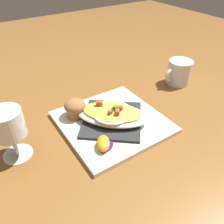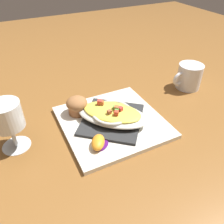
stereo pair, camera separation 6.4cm
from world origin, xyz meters
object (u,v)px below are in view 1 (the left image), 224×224
(gratin_dish, at_px, (112,113))
(stemmed_glass, at_px, (8,127))
(coffee_mug, at_px, (179,74))
(muffin, at_px, (75,108))
(square_plate, at_px, (112,122))
(orange_garnish, at_px, (104,144))

(gratin_dish, height_order, stemmed_glass, stemmed_glass)
(coffee_mug, bearing_deg, muffin, -91.99)
(gratin_dish, relative_size, coffee_mug, 1.94)
(stemmed_glass, bearing_deg, square_plate, 83.29)
(square_plate, xyz_separation_m, orange_garnish, (0.08, -0.08, 0.02))
(square_plate, height_order, coffee_mug, coffee_mug)
(stemmed_glass, bearing_deg, muffin, 104.09)
(square_plate, relative_size, stemmed_glass, 2.10)
(square_plate, height_order, orange_garnish, orange_garnish)
(gratin_dish, relative_size, muffin, 3.63)
(square_plate, bearing_deg, coffee_mug, 100.58)
(square_plate, bearing_deg, orange_garnish, -44.89)
(square_plate, distance_m, muffin, 0.12)
(gratin_dish, bearing_deg, muffin, -135.44)
(gratin_dish, xyz_separation_m, coffee_mug, (-0.06, 0.34, 0.00))
(orange_garnish, bearing_deg, stemmed_glass, -120.05)
(gratin_dish, distance_m, orange_garnish, 0.11)
(stemmed_glass, bearing_deg, gratin_dish, 83.29)
(gratin_dish, relative_size, orange_garnish, 3.51)
(coffee_mug, relative_size, stemmed_glass, 0.88)
(orange_garnish, distance_m, coffee_mug, 0.44)
(orange_garnish, relative_size, stemmed_glass, 0.48)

